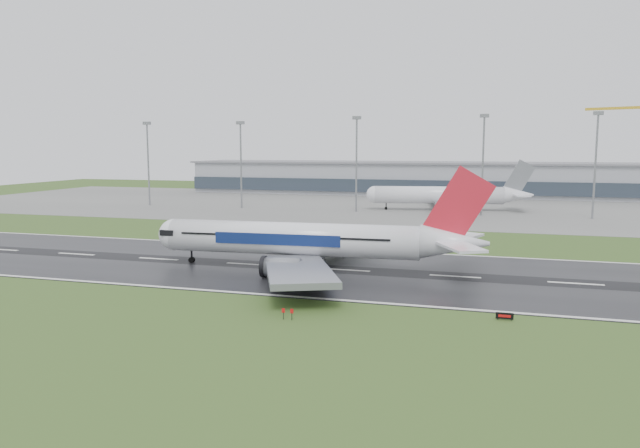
% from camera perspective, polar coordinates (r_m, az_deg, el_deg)
% --- Properties ---
extents(ground, '(520.00, 520.00, 0.00)m').
position_cam_1_polar(ground, '(112.32, 2.54, -4.46)').
color(ground, '#304C1C').
rests_on(ground, ground).
extents(runway, '(400.00, 45.00, 0.10)m').
position_cam_1_polar(runway, '(112.31, 2.54, -4.44)').
color(runway, black).
rests_on(runway, ground).
extents(apron, '(400.00, 130.00, 0.08)m').
position_cam_1_polar(apron, '(234.41, 9.78, 1.66)').
color(apron, slate).
rests_on(apron, ground).
extents(terminal, '(240.00, 36.00, 15.00)m').
position_cam_1_polar(terminal, '(293.40, 11.14, 4.22)').
color(terminal, gray).
rests_on(terminal, ground).
extents(main_airliner, '(66.84, 63.96, 18.84)m').
position_cam_1_polar(main_airliner, '(111.97, -0.51, 0.45)').
color(main_airliner, white).
rests_on(main_airliner, runway).
extents(parked_airliner, '(69.22, 65.78, 17.81)m').
position_cam_1_polar(parked_airliner, '(221.02, 11.96, 3.59)').
color(parked_airliner, white).
rests_on(parked_airliner, apron).
extents(runway_sign, '(2.30, 0.29, 1.04)m').
position_cam_1_polar(runway_sign, '(84.40, 17.26, -8.44)').
color(runway_sign, black).
rests_on(runway_sign, ground).
extents(floodmast_0, '(0.64, 0.64, 31.60)m').
position_cam_1_polar(floodmast_0, '(244.64, -16.11, 5.41)').
color(floodmast_0, gray).
rests_on(floodmast_0, ground).
extents(floodmast_1, '(0.64, 0.64, 31.32)m').
position_cam_1_polar(floodmast_1, '(226.06, -7.57, 5.46)').
color(floodmast_1, gray).
rests_on(floodmast_1, ground).
extents(floodmast_2, '(0.64, 0.64, 32.58)m').
position_cam_1_polar(floodmast_2, '(212.14, 3.51, 5.56)').
color(floodmast_2, gray).
rests_on(floodmast_2, ground).
extents(floodmast_3, '(0.64, 0.64, 32.67)m').
position_cam_1_polar(floodmast_3, '(206.98, 15.31, 5.28)').
color(floodmast_3, gray).
rests_on(floodmast_3, ground).
extents(floodmast_4, '(0.64, 0.64, 32.98)m').
position_cam_1_polar(floodmast_4, '(209.29, 24.85, 4.92)').
color(floodmast_4, gray).
rests_on(floodmast_4, ground).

